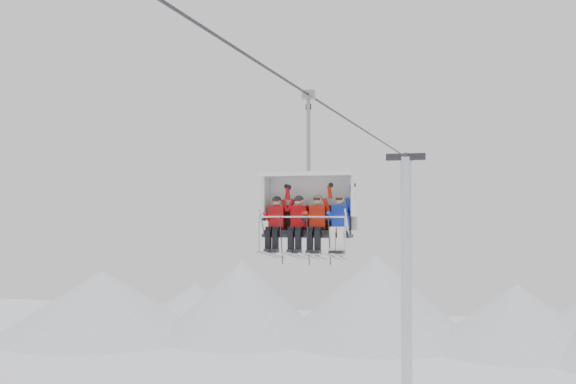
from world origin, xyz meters
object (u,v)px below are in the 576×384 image
(skier_center_left, at_px, (298,222))
(skier_far_right, at_px, (339,222))
(chairlift_carrier, at_px, (310,203))
(skier_far_left, at_px, (276,223))
(skier_center_right, at_px, (317,222))
(lift_tower_right, at_px, (406,304))

(skier_center_left, height_order, skier_far_right, skier_far_right)
(chairlift_carrier, relative_size, skier_far_right, 2.36)
(skier_far_left, height_order, skier_center_left, skier_center_left)
(skier_far_left, xyz_separation_m, skier_center_left, (0.57, 0.00, 0.01))
(skier_far_right, bearing_deg, chairlift_carrier, 159.22)
(chairlift_carrier, relative_size, skier_center_right, 2.36)
(skier_center_left, relative_size, skier_far_right, 1.00)
(skier_far_right, bearing_deg, skier_far_left, -179.85)
(chairlift_carrier, bearing_deg, skier_center_right, -50.30)
(lift_tower_right, relative_size, skier_far_right, 7.99)
(skier_far_left, distance_m, skier_far_right, 1.58)
(skier_center_right, height_order, skier_far_right, same)
(chairlift_carrier, height_order, skier_center_left, chairlift_carrier)
(lift_tower_right, xyz_separation_m, skier_center_right, (0.25, -20.37, 4.41))
(skier_far_left, relative_size, skier_center_right, 1.00)
(skier_center_left, bearing_deg, chairlift_carrier, 55.05)
(chairlift_carrier, xyz_separation_m, skier_far_right, (0.80, -0.30, -0.46))
(lift_tower_right, relative_size, skier_center_left, 7.99)
(lift_tower_right, xyz_separation_m, chairlift_carrier, (0.00, -20.06, 4.88))
(skier_center_right, bearing_deg, chairlift_carrier, 129.70)
(skier_center_left, xyz_separation_m, skier_center_right, (0.47, 0.00, 0.01))
(lift_tower_right, relative_size, skier_center_right, 7.99)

